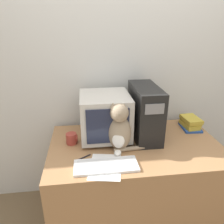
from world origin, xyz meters
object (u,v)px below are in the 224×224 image
(computer_tower, at_px, (145,112))
(pen, at_px, (82,158))
(keyboard, at_px, (106,166))
(book_stack, at_px, (190,123))
(cat, at_px, (120,129))
(mug, at_px, (72,139))
(crt_monitor, at_px, (105,116))

(computer_tower, xyz_separation_m, pen, (-0.53, -0.29, -0.21))
(keyboard, relative_size, book_stack, 1.98)
(keyboard, bearing_deg, cat, 58.45)
(keyboard, distance_m, book_stack, 0.96)
(mug, bearing_deg, book_stack, 7.30)
(keyboard, height_order, mug, mug)
(pen, relative_size, mug, 1.31)
(pen, bearing_deg, computer_tower, 28.53)
(cat, relative_size, pen, 3.21)
(crt_monitor, height_order, book_stack, crt_monitor)
(keyboard, height_order, book_stack, book_stack)
(crt_monitor, bearing_deg, keyboard, -95.08)
(crt_monitor, relative_size, computer_tower, 0.88)
(cat, bearing_deg, book_stack, 38.94)
(computer_tower, xyz_separation_m, mug, (-0.61, -0.06, -0.17))
(crt_monitor, relative_size, book_stack, 1.92)
(mug, bearing_deg, computer_tower, 5.75)
(computer_tower, xyz_separation_m, book_stack, (0.46, 0.08, -0.17))
(crt_monitor, bearing_deg, pen, -123.31)
(computer_tower, height_order, pen, computer_tower)
(cat, height_order, pen, cat)
(crt_monitor, xyz_separation_m, book_stack, (0.79, 0.06, -0.14))
(keyboard, xyz_separation_m, pen, (-0.16, 0.12, -0.01))
(keyboard, relative_size, pen, 3.59)
(crt_monitor, bearing_deg, computer_tower, -1.93)
(computer_tower, relative_size, mug, 5.18)
(book_stack, bearing_deg, crt_monitor, -175.35)
(keyboard, distance_m, cat, 0.29)
(mug, bearing_deg, crt_monitor, 14.62)
(computer_tower, height_order, keyboard, computer_tower)
(book_stack, distance_m, mug, 1.08)
(keyboard, xyz_separation_m, cat, (0.12, 0.20, 0.16))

